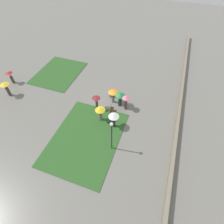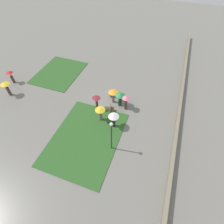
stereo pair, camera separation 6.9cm
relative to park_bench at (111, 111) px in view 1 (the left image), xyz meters
name	(u,v)px [view 1 (the left image)]	position (x,y,z in m)	size (l,w,h in m)	color
ground_plane	(105,106)	(1.02, 1.15, -0.46)	(90.00, 90.00, 0.00)	slate
lawn_patch_near	(86,138)	(-4.11, 1.37, -0.43)	(9.25, 6.82, 0.06)	#2D5B26
lawn_patch_far	(59,73)	(5.17, 10.21, -0.43)	(7.56, 6.06, 0.06)	#2D5B26
parapet_wall	(177,122)	(1.02, -7.46, -0.08)	(45.00, 0.35, 0.76)	gray
park_bench	(111,111)	(0.00, 0.00, 0.00)	(1.59, 0.77, 0.90)	brown
lamp_post	(112,133)	(-4.32, -1.59, 2.19)	(0.32, 0.32, 4.08)	#2D2D30
trash_bin	(112,94)	(2.89, 0.97, -0.02)	(0.52, 0.52, 0.87)	#4C4C51
crowd_person_green	(120,97)	(1.75, -0.51, 0.92)	(1.18, 1.18, 1.90)	#1E3328
crowd_person_orange	(113,94)	(2.02, 0.48, 0.90)	(1.18, 1.18, 1.80)	slate
crowd_person_maroon	(96,100)	(0.38, 1.97, 0.88)	(0.99, 0.99, 1.84)	#47382D
crowd_person_pink	(126,100)	(1.42, -1.35, 0.93)	(0.92, 0.92, 2.00)	#47382D
crowd_person_yellow	(100,112)	(-1.20, 0.84, 0.85)	(1.12, 1.12, 1.86)	slate
crowd_person_white	(114,118)	(-1.60, -0.86, 1.00)	(1.15, 1.15, 1.92)	black
lone_walker_far_path	(6,87)	(-1.28, 13.63, 0.88)	(1.14, 1.14, 1.95)	#47382D
lone_walker_mid_plaza	(10,76)	(1.01, 15.02, 0.67)	(0.91, 0.91, 1.78)	#47382D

